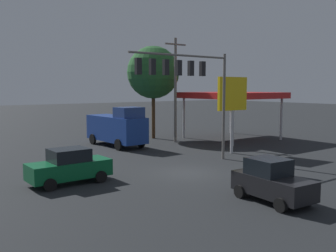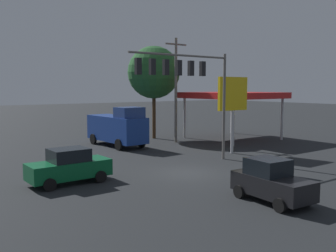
{
  "view_description": "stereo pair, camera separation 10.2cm",
  "coord_description": "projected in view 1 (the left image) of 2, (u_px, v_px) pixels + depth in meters",
  "views": [
    {
      "loc": [
        14.49,
        17.53,
        5.22
      ],
      "look_at": [
        0.0,
        -2.0,
        2.73
      ],
      "focal_mm": 40.0,
      "sensor_mm": 36.0,
      "label": 1
    },
    {
      "loc": [
        14.4,
        17.59,
        5.22
      ],
      "look_at": [
        0.0,
        -2.0,
        2.73
      ],
      "focal_mm": 40.0,
      "sensor_mm": 36.0,
      "label": 2
    }
  ],
  "objects": [
    {
      "name": "ground_plane",
      "position": [
        187.0,
        173.0,
        23.12
      ],
      "size": [
        200.0,
        200.0,
        0.0
      ],
      "primitive_type": "plane",
      "color": "black"
    },
    {
      "name": "traffic_signal_assembly",
      "position": [
        187.0,
        77.0,
        24.92
      ],
      "size": [
        8.08,
        0.43,
        7.64
      ],
      "color": "slate",
      "rests_on": "ground"
    },
    {
      "name": "utility_pole",
      "position": [
        175.0,
        88.0,
        35.49
      ],
      "size": [
        2.4,
        0.26,
        9.88
      ],
      "color": "slate",
      "rests_on": "ground"
    },
    {
      "name": "gas_station_canopy",
      "position": [
        232.0,
        96.0,
        37.97
      ],
      "size": [
        8.16,
        8.19,
        4.76
      ],
      "color": "red",
      "rests_on": "ground"
    },
    {
      "name": "price_sign",
      "position": [
        232.0,
        97.0,
        29.53
      ],
      "size": [
        3.04,
        0.27,
        6.07
      ],
      "color": "#B7B7BC",
      "rests_on": "ground"
    },
    {
      "name": "sedan_waiting",
      "position": [
        69.0,
        166.0,
        20.42
      ],
      "size": [
        4.44,
        2.14,
        1.93
      ],
      "rotation": [
        0.0,
        0.0,
        0.02
      ],
      "color": "#0C592D",
      "rests_on": "ground"
    },
    {
      "name": "delivery_truck",
      "position": [
        117.0,
        127.0,
        33.4
      ],
      "size": [
        2.84,
        6.91,
        3.58
      ],
      "rotation": [
        0.0,
        0.0,
        1.62
      ],
      "color": "navy",
      "rests_on": "ground"
    },
    {
      "name": "hatchback_crossing",
      "position": [
        272.0,
        181.0,
        17.19
      ],
      "size": [
        2.19,
        3.92,
        1.97
      ],
      "rotation": [
        0.0,
        0.0,
        1.5
      ],
      "color": "black",
      "rests_on": "ground"
    },
    {
      "name": "street_tree",
      "position": [
        153.0,
        73.0,
        38.09
      ],
      "size": [
        5.34,
        5.34,
        9.45
      ],
      "color": "#4C331E",
      "rests_on": "ground"
    }
  ]
}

